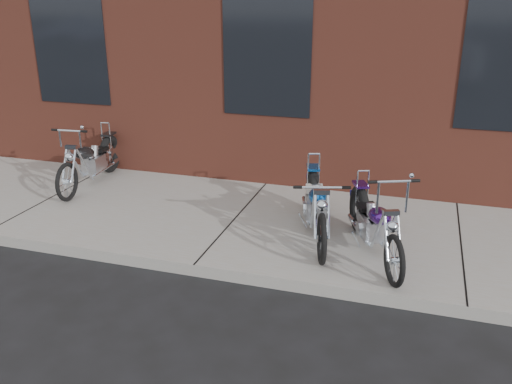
% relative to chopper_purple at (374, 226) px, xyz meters
% --- Properties ---
extents(ground, '(120.00, 120.00, 0.00)m').
position_rel_chopper_purple_xyz_m(ground, '(-1.95, -0.92, -0.51)').
color(ground, black).
rests_on(ground, ground).
extents(sidewalk, '(22.00, 3.00, 0.15)m').
position_rel_chopper_purple_xyz_m(sidewalk, '(-1.95, 0.58, -0.44)').
color(sidewalk, '#9F9F9F').
rests_on(sidewalk, ground).
extents(chopper_purple, '(0.86, 1.89, 1.13)m').
position_rel_chopper_purple_xyz_m(chopper_purple, '(0.00, 0.00, 0.00)').
color(chopper_purple, black).
rests_on(chopper_purple, sidewalk).
extents(chopper_blue, '(0.75, 2.07, 0.92)m').
position_rel_chopper_purple_xyz_m(chopper_blue, '(-0.77, 0.35, 0.02)').
color(chopper_blue, black).
rests_on(chopper_blue, sidewalk).
extents(chopper_third, '(0.51, 2.07, 1.05)m').
position_rel_chopper_purple_xyz_m(chopper_third, '(-4.68, 1.22, 0.01)').
color(chopper_third, black).
rests_on(chopper_third, sidewalk).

